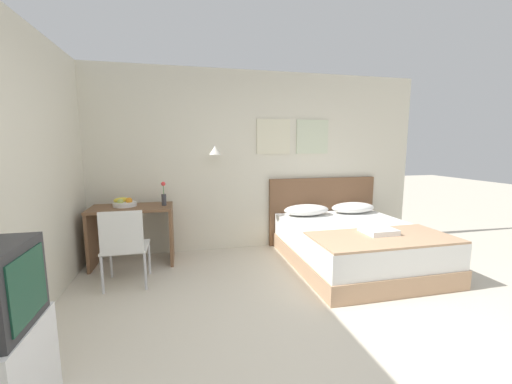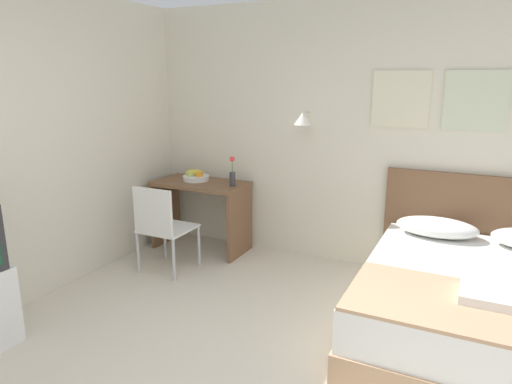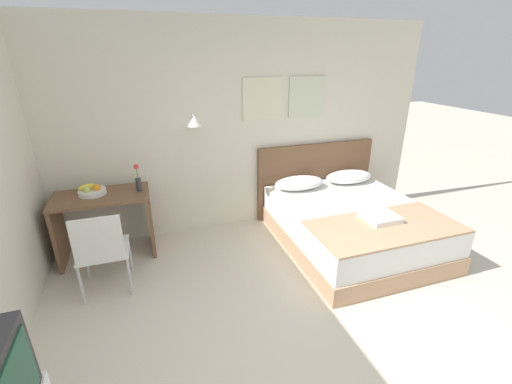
# 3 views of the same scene
# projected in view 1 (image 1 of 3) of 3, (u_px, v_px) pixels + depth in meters

# --- Properties ---
(ground_plane) EXTENTS (24.00, 24.00, 0.00)m
(ground_plane) POSITION_uv_depth(u_px,v_px,m) (320.00, 347.00, 2.46)
(ground_plane) COLOR beige
(wall_back) EXTENTS (5.40, 0.31, 2.65)m
(wall_back) POSITION_uv_depth(u_px,v_px,m) (251.00, 161.00, 4.74)
(wall_back) COLOR beige
(wall_back) RESTS_ON ground_plane
(bed) EXTENTS (1.66, 1.96, 0.52)m
(bed) POSITION_uv_depth(u_px,v_px,m) (355.00, 245.00, 4.14)
(bed) COLOR tan
(bed) RESTS_ON ground_plane
(headboard) EXTENTS (1.78, 0.06, 1.05)m
(headboard) POSITION_uv_depth(u_px,v_px,m) (322.00, 210.00, 5.07)
(headboard) COLOR brown
(headboard) RESTS_ON ground_plane
(pillow_left) EXTENTS (0.69, 0.38, 0.16)m
(pillow_left) POSITION_uv_depth(u_px,v_px,m) (306.00, 210.00, 4.71)
(pillow_left) COLOR white
(pillow_left) RESTS_ON bed
(pillow_right) EXTENTS (0.69, 0.38, 0.16)m
(pillow_right) POSITION_uv_depth(u_px,v_px,m) (353.00, 208.00, 4.89)
(pillow_right) COLOR white
(pillow_right) RESTS_ON bed
(throw_blanket) EXTENTS (1.61, 0.79, 0.02)m
(throw_blanket) POSITION_uv_depth(u_px,v_px,m) (383.00, 237.00, 3.55)
(throw_blanket) COLOR tan
(throw_blanket) RESTS_ON bed
(folded_towel_near_foot) EXTENTS (0.35, 0.34, 0.06)m
(folded_towel_near_foot) POSITION_uv_depth(u_px,v_px,m) (378.00, 231.00, 3.68)
(folded_towel_near_foot) COLOR white
(folded_towel_near_foot) RESTS_ON throw_blanket
(desk) EXTENTS (1.03, 0.57, 0.78)m
(desk) POSITION_uv_depth(u_px,v_px,m) (132.00, 225.00, 4.13)
(desk) COLOR brown
(desk) RESTS_ON ground_plane
(desk_chair) EXTENTS (0.47, 0.47, 0.89)m
(desk_chair) POSITION_uv_depth(u_px,v_px,m) (124.00, 242.00, 3.42)
(desk_chair) COLOR white
(desk_chair) RESTS_ON ground_plane
(fruit_bowl) EXTENTS (0.30, 0.29, 0.12)m
(fruit_bowl) POSITION_uv_depth(u_px,v_px,m) (124.00, 203.00, 4.11)
(fruit_bowl) COLOR silver
(fruit_bowl) RESTS_ON desk
(flower_vase) EXTENTS (0.06, 0.06, 0.32)m
(flower_vase) POSITION_uv_depth(u_px,v_px,m) (164.00, 196.00, 4.16)
(flower_vase) COLOR #333338
(flower_vase) RESTS_ON desk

